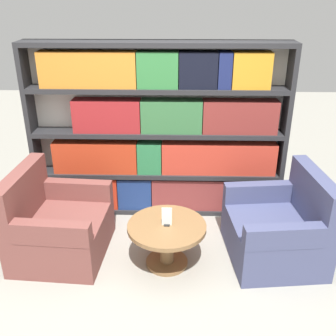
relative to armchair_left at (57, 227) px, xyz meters
name	(u,v)px	position (x,y,z in m)	size (l,w,h in m)	color
ground_plane	(152,280)	(0.94, -0.40, -0.29)	(14.00, 14.00, 0.00)	gray
bookshelf	(159,135)	(0.95, 0.86, 0.64)	(2.76, 0.30, 1.91)	silver
armchair_left	(57,227)	(0.00, 0.00, 0.00)	(0.88, 0.95, 0.86)	brown
armchair_right	(279,230)	(2.13, 0.00, 0.00)	(0.91, 0.98, 0.86)	#42476B
coffee_table	(167,236)	(1.06, -0.16, 0.02)	(0.72, 0.72, 0.43)	brown
table_sign	(167,218)	(1.06, -0.16, 0.22)	(0.09, 0.06, 0.18)	black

